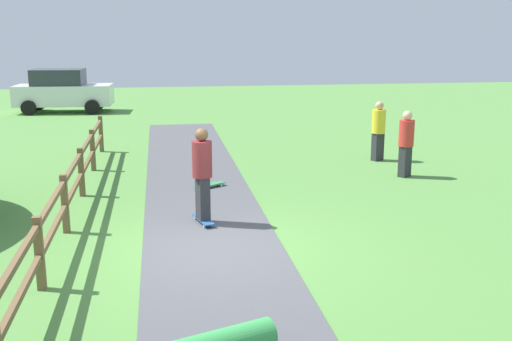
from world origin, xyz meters
name	(u,v)px	position (x,y,z in m)	size (l,w,h in m)	color
ground_plane	(213,249)	(0.00, 0.00, 0.00)	(60.00, 60.00, 0.00)	#568E42
asphalt_path	(213,248)	(0.00, 0.00, 0.01)	(2.40, 28.00, 0.02)	#515156
wooden_fence	(53,219)	(-2.60, 0.00, 0.67)	(0.12, 18.12, 1.10)	brown
skater_riding	(202,171)	(-0.06, 1.39, 1.06)	(0.46, 0.82, 1.85)	#265999
skateboard_loose	(210,185)	(0.29, 4.06, 0.09)	(0.78, 0.60, 0.08)	#338C4C
bystander_red	(406,141)	(5.29, 4.47, 0.93)	(0.53, 0.53, 1.69)	#2D2D33
bystander_yellow	(378,128)	(5.28, 6.45, 0.93)	(0.51, 0.51, 1.69)	#2D2D33
parked_car_white	(63,91)	(-5.05, 18.55, 0.96)	(4.30, 2.20, 1.92)	silver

